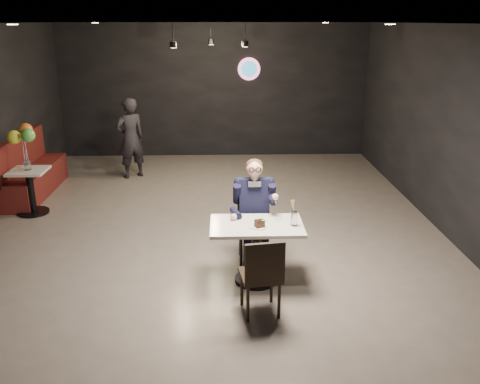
{
  "coord_description": "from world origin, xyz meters",
  "views": [
    {
      "loc": [
        0.23,
        -7.23,
        3.04
      ],
      "look_at": [
        0.42,
        -1.07,
        0.95
      ],
      "focal_mm": 38.0,
      "sensor_mm": 36.0,
      "label": 1
    }
  ],
  "objects_px": {
    "sundae_glass": "(294,219)",
    "side_table": "(31,193)",
    "chair_far": "(254,229)",
    "passerby": "(130,138)",
    "chair_near": "(260,274)",
    "balloon_vase": "(27,165)",
    "seated_man": "(254,210)",
    "main_table": "(256,253)",
    "booth_bench": "(33,165)"
  },
  "relations": [
    {
      "from": "side_table",
      "to": "passerby",
      "type": "relative_size",
      "value": 0.44
    },
    {
      "from": "booth_bench",
      "to": "balloon_vase",
      "type": "distance_m",
      "value": 1.08
    },
    {
      "from": "chair_near",
      "to": "balloon_vase",
      "type": "bearing_deg",
      "value": 130.0
    },
    {
      "from": "chair_far",
      "to": "sundae_glass",
      "type": "xyz_separation_m",
      "value": [
        0.44,
        -0.6,
        0.38
      ]
    },
    {
      "from": "sundae_glass",
      "to": "side_table",
      "type": "height_order",
      "value": "sundae_glass"
    },
    {
      "from": "booth_bench",
      "to": "passerby",
      "type": "height_order",
      "value": "passerby"
    },
    {
      "from": "chair_near",
      "to": "balloon_vase",
      "type": "height_order",
      "value": "chair_near"
    },
    {
      "from": "balloon_vase",
      "to": "passerby",
      "type": "bearing_deg",
      "value": 57.26
    },
    {
      "from": "seated_man",
      "to": "passerby",
      "type": "xyz_separation_m",
      "value": [
        -2.25,
        3.89,
        0.08
      ]
    },
    {
      "from": "chair_far",
      "to": "chair_near",
      "type": "bearing_deg",
      "value": -90.0
    },
    {
      "from": "main_table",
      "to": "passerby",
      "type": "xyz_separation_m",
      "value": [
        -2.25,
        4.44,
        0.43
      ]
    },
    {
      "from": "booth_bench",
      "to": "seated_man",
      "type": "bearing_deg",
      "value": -36.67
    },
    {
      "from": "balloon_vase",
      "to": "booth_bench",
      "type": "bearing_deg",
      "value": 106.7
    },
    {
      "from": "main_table",
      "to": "seated_man",
      "type": "xyz_separation_m",
      "value": [
        0.0,
        0.55,
        0.34
      ]
    },
    {
      "from": "side_table",
      "to": "sundae_glass",
      "type": "bearing_deg",
      "value": -31.73
    },
    {
      "from": "booth_bench",
      "to": "balloon_vase",
      "type": "xyz_separation_m",
      "value": [
        0.3,
        -1.0,
        0.29
      ]
    },
    {
      "from": "seated_man",
      "to": "booth_bench",
      "type": "xyz_separation_m",
      "value": [
        -3.85,
        2.87,
        -0.18
      ]
    },
    {
      "from": "chair_far",
      "to": "sundae_glass",
      "type": "relative_size",
      "value": 5.28
    },
    {
      "from": "seated_man",
      "to": "sundae_glass",
      "type": "relative_size",
      "value": 8.26
    },
    {
      "from": "seated_man",
      "to": "chair_near",
      "type": "bearing_deg",
      "value": -90.0
    },
    {
      "from": "main_table",
      "to": "balloon_vase",
      "type": "bearing_deg",
      "value": 145.75
    },
    {
      "from": "chair_near",
      "to": "sundae_glass",
      "type": "xyz_separation_m",
      "value": [
        0.44,
        0.64,
        0.38
      ]
    },
    {
      "from": "chair_far",
      "to": "passerby",
      "type": "xyz_separation_m",
      "value": [
        -2.25,
        3.89,
        0.34
      ]
    },
    {
      "from": "side_table",
      "to": "chair_far",
      "type": "bearing_deg",
      "value": -27.75
    },
    {
      "from": "main_table",
      "to": "chair_near",
      "type": "xyz_separation_m",
      "value": [
        0.0,
        -0.69,
        0.09
      ]
    },
    {
      "from": "passerby",
      "to": "booth_bench",
      "type": "bearing_deg",
      "value": -0.72
    },
    {
      "from": "main_table",
      "to": "side_table",
      "type": "xyz_separation_m",
      "value": [
        -3.55,
        2.42,
        -0.02
      ]
    },
    {
      "from": "main_table",
      "to": "booth_bench",
      "type": "distance_m",
      "value": 5.15
    },
    {
      "from": "main_table",
      "to": "seated_man",
      "type": "relative_size",
      "value": 0.76
    },
    {
      "from": "chair_far",
      "to": "chair_near",
      "type": "distance_m",
      "value": 1.24
    },
    {
      "from": "main_table",
      "to": "booth_bench",
      "type": "height_order",
      "value": "booth_bench"
    },
    {
      "from": "side_table",
      "to": "main_table",
      "type": "bearing_deg",
      "value": -34.25
    },
    {
      "from": "main_table",
      "to": "passerby",
      "type": "height_order",
      "value": "passerby"
    },
    {
      "from": "seated_man",
      "to": "sundae_glass",
      "type": "bearing_deg",
      "value": -53.83
    },
    {
      "from": "chair_far",
      "to": "passerby",
      "type": "height_order",
      "value": "passerby"
    },
    {
      "from": "seated_man",
      "to": "side_table",
      "type": "bearing_deg",
      "value": 152.25
    },
    {
      "from": "main_table",
      "to": "side_table",
      "type": "bearing_deg",
      "value": 145.75
    },
    {
      "from": "main_table",
      "to": "seated_man",
      "type": "distance_m",
      "value": 0.65
    },
    {
      "from": "chair_near",
      "to": "seated_man",
      "type": "bearing_deg",
      "value": 81.22
    },
    {
      "from": "sundae_glass",
      "to": "chair_far",
      "type": "bearing_deg",
      "value": 126.17
    },
    {
      "from": "booth_bench",
      "to": "passerby",
      "type": "xyz_separation_m",
      "value": [
        1.6,
        1.02,
        0.26
      ]
    },
    {
      "from": "main_table",
      "to": "chair_far",
      "type": "relative_size",
      "value": 1.2
    },
    {
      "from": "booth_bench",
      "to": "sundae_glass",
      "type": "bearing_deg",
      "value": -38.95
    },
    {
      "from": "chair_near",
      "to": "seated_man",
      "type": "xyz_separation_m",
      "value": [
        0.0,
        1.24,
        0.26
      ]
    },
    {
      "from": "seated_man",
      "to": "chair_far",
      "type": "bearing_deg",
      "value": 0.0
    },
    {
      "from": "sundae_glass",
      "to": "passerby",
      "type": "distance_m",
      "value": 5.24
    },
    {
      "from": "sundae_glass",
      "to": "side_table",
      "type": "xyz_separation_m",
      "value": [
        -3.99,
        2.47,
        -0.48
      ]
    },
    {
      "from": "main_table",
      "to": "chair_near",
      "type": "height_order",
      "value": "chair_near"
    },
    {
      "from": "chair_near",
      "to": "chair_far",
      "type": "bearing_deg",
      "value": 81.22
    },
    {
      "from": "main_table",
      "to": "seated_man",
      "type": "bearing_deg",
      "value": 90.0
    }
  ]
}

